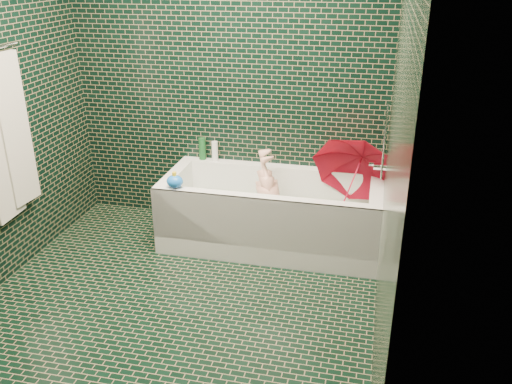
% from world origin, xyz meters
% --- Properties ---
extents(floor, '(2.80, 2.80, 0.00)m').
position_xyz_m(floor, '(0.00, 0.00, 0.00)').
color(floor, black).
rests_on(floor, ground).
extents(wall_back, '(2.80, 0.00, 2.80)m').
position_xyz_m(wall_back, '(0.00, 1.40, 1.25)').
color(wall_back, black).
rests_on(wall_back, floor).
extents(wall_front, '(2.80, 0.00, 2.80)m').
position_xyz_m(wall_front, '(0.00, -1.40, 1.25)').
color(wall_front, black).
rests_on(wall_front, floor).
extents(wall_right, '(0.00, 2.80, 2.80)m').
position_xyz_m(wall_right, '(1.30, 0.00, 1.25)').
color(wall_right, black).
rests_on(wall_right, floor).
extents(bathtub, '(1.70, 0.75, 0.55)m').
position_xyz_m(bathtub, '(0.45, 1.01, 0.21)').
color(bathtub, white).
rests_on(bathtub, floor).
extents(bath_mat, '(1.35, 0.47, 0.01)m').
position_xyz_m(bath_mat, '(0.45, 1.02, 0.16)').
color(bath_mat, green).
rests_on(bath_mat, bathtub).
extents(water, '(1.48, 0.53, 0.00)m').
position_xyz_m(water, '(0.45, 1.02, 0.30)').
color(water, silver).
rests_on(water, bathtub).
extents(towel, '(0.08, 0.44, 1.12)m').
position_xyz_m(towel, '(-1.24, 0.24, 1.03)').
color(towel, '#B5B1A7').
rests_on(towel, towel_rail).
extents(faucet, '(0.18, 0.19, 0.55)m').
position_xyz_m(faucet, '(1.26, 1.02, 0.77)').
color(faucet, silver).
rests_on(faucet, wall_right).
extents(child, '(0.98, 0.54, 0.35)m').
position_xyz_m(child, '(0.46, 1.05, 0.31)').
color(child, '#E0A28C').
rests_on(child, bathtub).
extents(umbrella, '(0.91, 1.00, 0.90)m').
position_xyz_m(umbrella, '(1.06, 1.03, 0.59)').
color(umbrella, red).
rests_on(umbrella, bathtub).
extents(soap_bottle_a, '(0.13, 0.13, 0.27)m').
position_xyz_m(soap_bottle_a, '(1.25, 1.34, 0.55)').
color(soap_bottle_a, white).
rests_on(soap_bottle_a, bathtub).
extents(soap_bottle_b, '(0.08, 0.08, 0.17)m').
position_xyz_m(soap_bottle_b, '(1.14, 1.33, 0.55)').
color(soap_bottle_b, '#52207B').
rests_on(soap_bottle_b, bathtub).
extents(soap_bottle_c, '(0.16, 0.16, 0.18)m').
position_xyz_m(soap_bottle_c, '(1.15, 1.37, 0.55)').
color(soap_bottle_c, '#164D20').
rests_on(soap_bottle_c, bathtub).
extents(bottle_right_tall, '(0.06, 0.06, 0.21)m').
position_xyz_m(bottle_right_tall, '(1.16, 1.36, 0.65)').
color(bottle_right_tall, '#164D20').
rests_on(bottle_right_tall, bathtub).
extents(bottle_right_pump, '(0.06, 0.06, 0.17)m').
position_xyz_m(bottle_right_pump, '(1.21, 1.34, 0.63)').
color(bottle_right_pump, silver).
rests_on(bottle_right_pump, bathtub).
extents(bottle_left_tall, '(0.07, 0.07, 0.19)m').
position_xyz_m(bottle_left_tall, '(-0.22, 1.36, 0.64)').
color(bottle_left_tall, '#164D20').
rests_on(bottle_left_tall, bathtub).
extents(bottle_left_short, '(0.07, 0.07, 0.17)m').
position_xyz_m(bottle_left_short, '(-0.11, 1.35, 0.64)').
color(bottle_left_short, white).
rests_on(bottle_left_short, bathtub).
extents(rubber_duck, '(0.12, 0.09, 0.10)m').
position_xyz_m(rubber_duck, '(0.92, 1.37, 0.59)').
color(rubber_duck, yellow).
rests_on(rubber_duck, bathtub).
extents(bath_toy, '(0.14, 0.12, 0.12)m').
position_xyz_m(bath_toy, '(-0.23, 0.71, 0.60)').
color(bath_toy, blue).
rests_on(bath_toy, bathtub).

